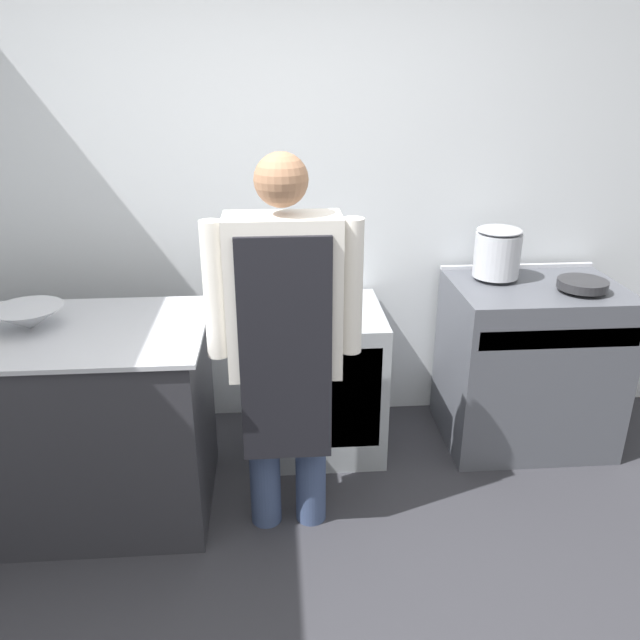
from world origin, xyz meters
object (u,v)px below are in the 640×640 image
object	(u,v)px
person_cook	(285,332)
stock_pot	(497,251)
fridge_unit	(324,378)
mixing_bowl	(29,318)
saute_pan	(583,284)
stove	(528,364)

from	to	relation	value
person_cook	stock_pot	xyz separation A→B (m)	(1.15, 0.74, 0.11)
fridge_unit	mixing_bowl	world-z (taller)	mixing_bowl
fridge_unit	saute_pan	distance (m)	1.43
stove	saute_pan	xyz separation A→B (m)	(0.18, -0.11, 0.50)
person_cook	stock_pot	size ratio (longest dim) A/B	6.21
stove	mixing_bowl	bearing A→B (deg)	-170.33
stove	person_cook	bearing A→B (deg)	-155.15
mixing_bowl	stock_pot	size ratio (longest dim) A/B	1.11
fridge_unit	mixing_bowl	bearing A→B (deg)	-161.19
fridge_unit	mixing_bowl	distance (m)	1.51
stove	fridge_unit	xyz separation A→B (m)	(-1.13, 0.03, -0.06)
mixing_bowl	stock_pot	world-z (taller)	stock_pot
mixing_bowl	fridge_unit	bearing A→B (deg)	18.81
fridge_unit	person_cook	distance (m)	0.89
fridge_unit	person_cook	world-z (taller)	person_cook
fridge_unit	saute_pan	size ratio (longest dim) A/B	3.18
person_cook	mixing_bowl	distance (m)	1.12
mixing_bowl	stock_pot	bearing A→B (deg)	13.33
fridge_unit	person_cook	bearing A→B (deg)	-108.37
mixing_bowl	saute_pan	distance (m)	2.64
stove	mixing_bowl	distance (m)	2.53
stock_pot	saute_pan	distance (m)	0.45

